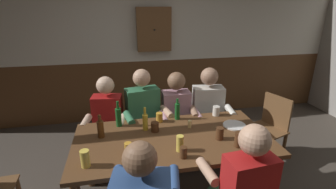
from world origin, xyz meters
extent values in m
cube|color=beige|center=(0.00, 2.26, 1.73)|extent=(6.76, 0.12, 1.37)
cube|color=brown|center=(0.00, 2.26, 0.52)|extent=(6.76, 0.12, 1.05)
cube|color=brown|center=(0.00, 0.08, 0.74)|extent=(1.91, 0.97, 0.04)
cylinder|color=brown|center=(0.87, -0.32, 0.36)|extent=(0.08, 0.08, 0.72)
cylinder|color=brown|center=(-0.87, 0.49, 0.36)|extent=(0.08, 0.08, 0.72)
cylinder|color=brown|center=(0.87, 0.49, 0.36)|extent=(0.08, 0.08, 0.72)
cube|color=#AD1919|center=(-0.64, 0.87, 0.70)|extent=(0.38, 0.25, 0.49)
sphere|color=beige|center=(-0.64, 0.87, 1.08)|extent=(0.21, 0.21, 0.21)
cylinder|color=#997F60|center=(-0.57, 0.70, 0.48)|extent=(0.19, 0.42, 0.13)
cylinder|color=#997F60|center=(-0.76, 0.73, 0.48)|extent=(0.19, 0.42, 0.13)
cylinder|color=#997F60|center=(-0.60, 0.50, 0.21)|extent=(0.10, 0.10, 0.42)
cylinder|color=#997F60|center=(-0.79, 0.53, 0.21)|extent=(0.10, 0.10, 0.42)
cylinder|color=beige|center=(-0.48, 0.60, 0.73)|extent=(0.12, 0.29, 0.08)
cylinder|color=beige|center=(-0.88, 0.66, 0.73)|extent=(0.12, 0.29, 0.08)
cube|color=#33724C|center=(-0.21, 0.87, 0.74)|extent=(0.43, 0.27, 0.55)
sphere|color=tan|center=(-0.21, 0.87, 1.15)|extent=(0.21, 0.21, 0.21)
cylinder|color=#997F60|center=(-0.08, 0.74, 0.48)|extent=(0.20, 0.42, 0.13)
cylinder|color=#997F60|center=(-0.30, 0.70, 0.48)|extent=(0.20, 0.42, 0.13)
cylinder|color=#997F60|center=(-0.04, 0.54, 0.21)|extent=(0.10, 0.10, 0.42)
cylinder|color=#997F60|center=(-0.26, 0.50, 0.21)|extent=(0.10, 0.10, 0.42)
cylinder|color=tan|center=(0.06, 0.67, 0.76)|extent=(0.13, 0.29, 0.08)
cylinder|color=#33724C|center=(-0.40, 0.59, 0.76)|extent=(0.13, 0.29, 0.08)
cube|color=#B78493|center=(0.21, 0.87, 0.70)|extent=(0.35, 0.23, 0.48)
sphere|color=brown|center=(0.21, 0.87, 1.08)|extent=(0.22, 0.22, 0.22)
cylinder|color=#2D4C84|center=(0.31, 0.73, 0.48)|extent=(0.14, 0.39, 0.13)
cylinder|color=#2D4C84|center=(0.12, 0.73, 0.48)|extent=(0.14, 0.39, 0.13)
cylinder|color=#2D4C84|center=(0.31, 0.54, 0.21)|extent=(0.10, 0.10, 0.42)
cylinder|color=#2D4C84|center=(0.11, 0.54, 0.21)|extent=(0.10, 0.10, 0.42)
cylinder|color=#B78493|center=(0.42, 0.61, 0.72)|extent=(0.08, 0.28, 0.08)
cylinder|color=#B78493|center=(0.01, 0.62, 0.72)|extent=(0.08, 0.28, 0.08)
cube|color=silver|center=(0.64, 0.87, 0.72)|extent=(0.42, 0.27, 0.51)
sphere|color=#9E755B|center=(0.64, 0.87, 1.12)|extent=(0.23, 0.23, 0.23)
cylinder|color=silver|center=(0.73, 0.73, 0.48)|extent=(0.18, 0.39, 0.13)
cylinder|color=silver|center=(0.52, 0.75, 0.48)|extent=(0.18, 0.39, 0.13)
cylinder|color=silver|center=(0.71, 0.54, 0.21)|extent=(0.10, 0.10, 0.42)
cylinder|color=silver|center=(0.50, 0.57, 0.21)|extent=(0.10, 0.10, 0.42)
cylinder|color=silver|center=(0.84, 0.59, 0.74)|extent=(0.11, 0.29, 0.08)
cylinder|color=#9E755B|center=(0.39, 0.65, 0.74)|extent=(0.11, 0.29, 0.08)
sphere|color=brown|center=(-0.38, -0.70, 1.10)|extent=(0.22, 0.22, 0.22)
cylinder|color=#2D4C84|center=(-0.55, -0.41, 0.74)|extent=(0.13, 0.29, 0.08)
cylinder|color=#2D4C84|center=(-0.12, -0.50, 0.74)|extent=(0.13, 0.29, 0.08)
sphere|color=tan|center=(0.38, -0.70, 1.14)|extent=(0.22, 0.22, 0.22)
cylinder|color=tan|center=(0.15, -0.48, 0.76)|extent=(0.11, 0.29, 0.08)
cylinder|color=#AD1919|center=(0.56, -0.44, 0.76)|extent=(0.11, 0.29, 0.08)
cube|color=brown|center=(1.31, 0.55, 0.45)|extent=(0.56, 0.56, 0.02)
cube|color=brown|center=(1.49, 0.61, 0.67)|extent=(0.16, 0.38, 0.42)
cylinder|color=brown|center=(1.19, 0.30, 0.22)|extent=(0.04, 0.04, 0.44)
cylinder|color=brown|center=(1.06, 0.66, 0.22)|extent=(0.04, 0.04, 0.44)
cylinder|color=brown|center=(1.55, 0.43, 0.22)|extent=(0.04, 0.04, 0.44)
cylinder|color=brown|center=(1.42, 0.79, 0.22)|extent=(0.04, 0.04, 0.44)
cylinder|color=#F9E08C|center=(0.22, 0.26, 0.80)|extent=(0.04, 0.04, 0.08)
cube|color=#B2B7BC|center=(0.66, -0.33, 0.78)|extent=(0.14, 0.10, 0.05)
cylinder|color=white|center=(0.70, 0.20, 0.76)|extent=(0.24, 0.24, 0.01)
cylinder|color=#195923|center=(-0.51, 0.44, 0.86)|extent=(0.06, 0.06, 0.20)
cylinder|color=#195923|center=(-0.51, 0.44, 1.00)|extent=(0.03, 0.03, 0.08)
cylinder|color=#593314|center=(-0.69, 0.24, 0.84)|extent=(0.06, 0.06, 0.17)
cylinder|color=#593314|center=(-0.69, 0.24, 0.96)|extent=(0.03, 0.03, 0.07)
cylinder|color=#195923|center=(0.14, 0.48, 0.85)|extent=(0.06, 0.06, 0.19)
cylinder|color=#195923|center=(0.14, 0.48, 0.97)|extent=(0.03, 0.03, 0.06)
cylinder|color=gold|center=(-0.24, 0.30, 0.84)|extent=(0.05, 0.05, 0.17)
cylinder|color=gold|center=(-0.24, 0.30, 0.96)|extent=(0.02, 0.02, 0.08)
cylinder|color=#4C2D19|center=(0.02, -0.25, 0.81)|extent=(0.06, 0.06, 0.10)
cylinder|color=white|center=(0.60, 0.49, 0.81)|extent=(0.08, 0.08, 0.11)
cylinder|color=#E5C64C|center=(-0.78, -0.22, 0.83)|extent=(0.07, 0.07, 0.15)
cylinder|color=#4C2D19|center=(0.55, -0.19, 0.83)|extent=(0.07, 0.07, 0.14)
cylinder|color=gold|center=(-0.44, -0.10, 0.81)|extent=(0.06, 0.06, 0.10)
cylinder|color=#4C2D19|center=(-0.15, 0.25, 0.81)|extent=(0.08, 0.08, 0.10)
cylinder|color=#E5C64C|center=(0.01, -0.15, 0.83)|extent=(0.07, 0.07, 0.15)
cylinder|color=gold|center=(-0.07, 0.46, 0.81)|extent=(0.07, 0.07, 0.10)
cylinder|color=#4C2D19|center=(0.44, -0.03, 0.82)|extent=(0.07, 0.07, 0.12)
cube|color=brown|center=(0.13, 2.13, 1.58)|extent=(0.56, 0.12, 0.70)
sphere|color=black|center=(0.13, 2.06, 1.58)|extent=(0.03, 0.03, 0.03)
camera|label=1|loc=(-0.47, -2.00, 2.00)|focal=26.67mm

